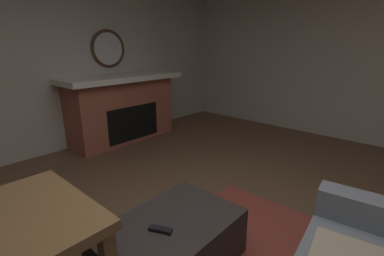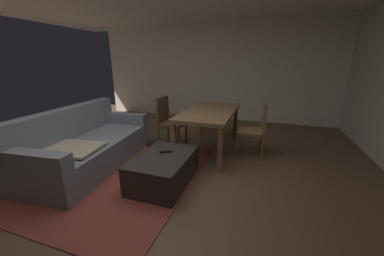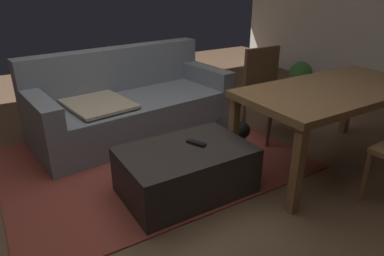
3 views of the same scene
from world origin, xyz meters
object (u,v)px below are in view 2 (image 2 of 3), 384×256
Objects in this scene: tv_remote at (166,151)px; couch at (87,146)px; small_dog at (161,146)px; potted_plant at (163,113)px; dining_chair_north at (168,118)px; dining_table at (209,115)px; dining_chair_south at (256,126)px; ottoman_coffee_table at (164,169)px.

couch is at bearing 66.22° from tv_remote.
small_dog is at bearing 7.89° from tv_remote.
couch reaches higher than potted_plant.
small_dog is at bearing -155.14° from potted_plant.
couch is at bearing 146.35° from dining_chair_north.
dining_chair_south reaches higher than dining_table.
couch is 1.48m from dining_chair_north.
small_dog is (0.79, 0.45, -0.02)m from ottoman_coffee_table.
ottoman_coffee_table is 0.91m from small_dog.
dining_chair_north is at bearing -33.65° from couch.
dining_chair_south is at bearing -120.55° from potted_plant.
couch is at bearing 126.83° from dining_table.
dining_chair_north is (1.21, 0.52, 0.12)m from tv_remote.
ottoman_coffee_table is at bearing 168.39° from dining_table.
tv_remote is at bearing -156.61° from dining_chair_north.
ottoman_coffee_table is at bearing -157.60° from dining_chair_north.
dining_chair_south is at bearing -70.84° from small_dog.
ottoman_coffee_table is 0.59× the size of dining_table.
ottoman_coffee_table is at bearing 166.34° from tv_remote.
dining_table is at bearing -131.62° from potted_plant.
dining_chair_south reaches higher than small_dog.
ottoman_coffee_table is 6.24× the size of tv_remote.
dining_chair_north is at bearing -0.77° from tv_remote.
dining_table is 2.77× the size of small_dog.
couch is 1.15m from small_dog.
couch is 4.62× the size of potted_plant.
ottoman_coffee_table is 0.23m from tv_remote.
ottoman_coffee_table is 1.07× the size of dining_chair_south.
tv_remote is 2.99m from potted_plant.
dining_chair_south is at bearing -39.32° from ottoman_coffee_table.
ottoman_coffee_table is 1.64× the size of small_dog.
dining_chair_north reaches higher than dining_table.
dining_table is (1.21, -0.29, 0.26)m from tv_remote.
dining_table is 1.81× the size of dining_chair_south.
dining_table is at bearing 90.51° from dining_chair_south.
potted_plant is (2.66, 1.34, -0.13)m from tv_remote.
dining_chair_north reaches higher than potted_plant.
dining_chair_south is 1.53× the size of small_dog.
couch reaches higher than small_dog.
dining_chair_south is at bearing -89.81° from dining_chair_north.
dining_chair_north reaches higher than ottoman_coffee_table.
dining_table is at bearing -11.61° from ottoman_coffee_table.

